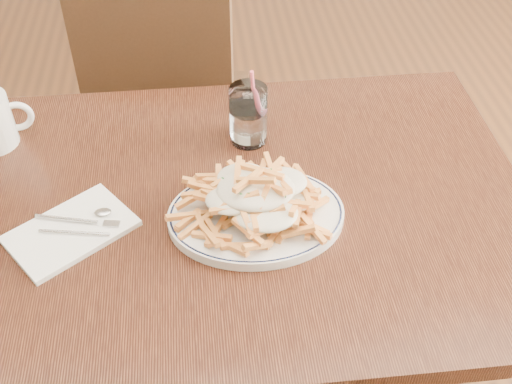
{
  "coord_description": "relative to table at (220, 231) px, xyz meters",
  "views": [
    {
      "loc": [
        -0.02,
        -0.89,
        1.59
      ],
      "look_at": [
        0.07,
        -0.05,
        0.82
      ],
      "focal_mm": 45.0,
      "sensor_mm": 36.0,
      "label": 1
    }
  ],
  "objects": [
    {
      "name": "loaded_fries",
      "position": [
        0.07,
        -0.05,
        0.14
      ],
      "size": [
        0.27,
        0.22,
        0.08
      ],
      "color": "#DC8F43",
      "rests_on": "fries_plate"
    },
    {
      "name": "table",
      "position": [
        0.0,
        0.0,
        0.0
      ],
      "size": [
        1.2,
        0.8,
        0.75
      ],
      "color": "black",
      "rests_on": "ground"
    },
    {
      "name": "napkin",
      "position": [
        -0.27,
        -0.05,
        0.08
      ],
      "size": [
        0.25,
        0.24,
        0.01
      ],
      "primitive_type": "cube",
      "rotation": [
        0.0,
        0.0,
        0.64
      ],
      "color": "white",
      "rests_on": "table"
    },
    {
      "name": "chair_far",
      "position": [
        -0.11,
        0.69,
        -0.16
      ],
      "size": [
        0.49,
        0.49,
        0.9
      ],
      "color": "black",
      "rests_on": "ground"
    },
    {
      "name": "fries_plate",
      "position": [
        0.07,
        -0.05,
        0.09
      ],
      "size": [
        0.34,
        0.29,
        0.02
      ],
      "color": "white",
      "rests_on": "table"
    },
    {
      "name": "water_glass",
      "position": [
        0.08,
        0.19,
        0.13
      ],
      "size": [
        0.08,
        0.08,
        0.17
      ],
      "color": "white",
      "rests_on": "table"
    },
    {
      "name": "cutlery",
      "position": [
        -0.27,
        -0.05,
        0.09
      ],
      "size": [
        0.16,
        0.08,
        0.01
      ],
      "color": "silver",
      "rests_on": "napkin"
    }
  ]
}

